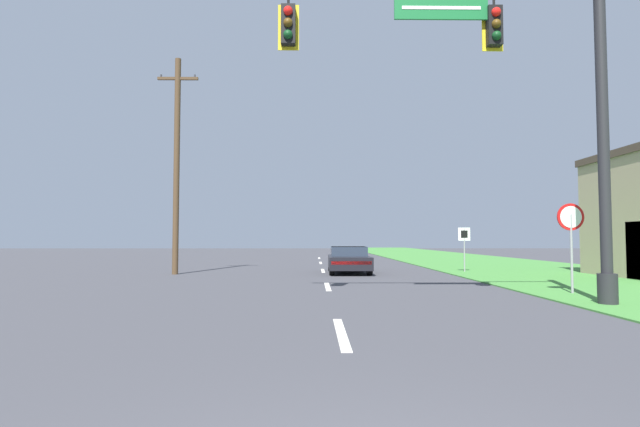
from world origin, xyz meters
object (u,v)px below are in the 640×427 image
route_sign_post (464,239)px  utility_pole_near (177,162)px  car_ahead (349,260)px  stop_sign (571,228)px  signal_mast (517,92)px

route_sign_post → utility_pole_near: 13.50m
car_ahead → stop_sign: size_ratio=1.75×
route_sign_post → car_ahead: bearing=-178.1°
stop_sign → utility_pole_near: bearing=148.5°
car_ahead → route_sign_post: bearing=1.9°
signal_mast → utility_pole_near: (-10.88, 10.39, -0.08)m
car_ahead → utility_pole_near: size_ratio=0.46×
car_ahead → utility_pole_near: bearing=-174.2°
car_ahead → utility_pole_near: utility_pole_near is taller
signal_mast → route_sign_post: signal_mast is taller
stop_sign → route_sign_post: 9.09m
car_ahead → route_sign_post: 5.44m
car_ahead → stop_sign: stop_sign is taller
route_sign_post → utility_pole_near: bearing=-175.8°
stop_sign → utility_pole_near: (-13.28, 8.12, 3.10)m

